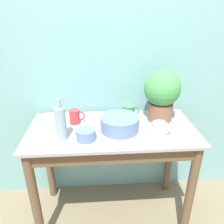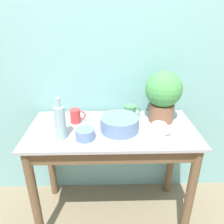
{
  "view_description": "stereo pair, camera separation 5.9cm",
  "coord_description": "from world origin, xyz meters",
  "px_view_note": "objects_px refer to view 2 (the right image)",
  "views": [
    {
      "loc": [
        -0.09,
        -1.03,
        1.52
      ],
      "look_at": [
        0.0,
        0.28,
        0.92
      ],
      "focal_mm": 35.0,
      "sensor_mm": 36.0,
      "label": 1
    },
    {
      "loc": [
        -0.03,
        -1.03,
        1.52
      ],
      "look_at": [
        0.0,
        0.28,
        0.92
      ],
      "focal_mm": 35.0,
      "sensor_mm": 36.0,
      "label": 2
    }
  ],
  "objects_px": {
    "mug_green": "(130,111)",
    "bowl_wash_large": "(120,124)",
    "mug_white": "(159,130)",
    "bowl_small_enamel_white": "(52,119)",
    "bottle_tall": "(60,122)",
    "mug_red": "(76,116)",
    "potted_plant": "(163,94)",
    "bowl_small_blue": "(85,134)"
  },
  "relations": [
    {
      "from": "potted_plant",
      "to": "bowl_small_enamel_white",
      "type": "bearing_deg",
      "value": -179.82
    },
    {
      "from": "bowl_small_enamel_white",
      "to": "bottle_tall",
      "type": "bearing_deg",
      "value": -64.26
    },
    {
      "from": "bowl_small_enamel_white",
      "to": "bowl_wash_large",
      "type": "bearing_deg",
      "value": -15.82
    },
    {
      "from": "mug_green",
      "to": "bottle_tall",
      "type": "bearing_deg",
      "value": -148.78
    },
    {
      "from": "potted_plant",
      "to": "bottle_tall",
      "type": "bearing_deg",
      "value": -161.8
    },
    {
      "from": "bowl_wash_large",
      "to": "bowl_small_blue",
      "type": "bearing_deg",
      "value": -154.66
    },
    {
      "from": "bottle_tall",
      "to": "bowl_small_enamel_white",
      "type": "relative_size",
      "value": 1.59
    },
    {
      "from": "potted_plant",
      "to": "mug_green",
      "type": "distance_m",
      "value": 0.28
    },
    {
      "from": "mug_green",
      "to": "bowl_small_enamel_white",
      "type": "height_order",
      "value": "mug_green"
    },
    {
      "from": "bowl_wash_large",
      "to": "mug_red",
      "type": "relative_size",
      "value": 2.31
    },
    {
      "from": "potted_plant",
      "to": "bowl_small_blue",
      "type": "height_order",
      "value": "potted_plant"
    },
    {
      "from": "mug_green",
      "to": "bowl_small_enamel_white",
      "type": "xyz_separation_m",
      "value": [
        -0.57,
        -0.06,
        -0.02
      ]
    },
    {
      "from": "bowl_small_enamel_white",
      "to": "bowl_small_blue",
      "type": "distance_m",
      "value": 0.35
    },
    {
      "from": "potted_plant",
      "to": "mug_white",
      "type": "distance_m",
      "value": 0.29
    },
    {
      "from": "mug_green",
      "to": "mug_white",
      "type": "xyz_separation_m",
      "value": [
        0.16,
        -0.28,
        -0.0
      ]
    },
    {
      "from": "mug_red",
      "to": "bowl_small_blue",
      "type": "xyz_separation_m",
      "value": [
        0.08,
        -0.23,
        -0.02
      ]
    },
    {
      "from": "bowl_wash_large",
      "to": "bottle_tall",
      "type": "bearing_deg",
      "value": -166.97
    },
    {
      "from": "potted_plant",
      "to": "bowl_wash_large",
      "type": "xyz_separation_m",
      "value": [
        -0.31,
        -0.14,
        -0.16
      ]
    },
    {
      "from": "bowl_wash_large",
      "to": "mug_green",
      "type": "distance_m",
      "value": 0.21
    },
    {
      "from": "bowl_wash_large",
      "to": "mug_green",
      "type": "height_order",
      "value": "bowl_wash_large"
    },
    {
      "from": "bowl_wash_large",
      "to": "mug_white",
      "type": "bearing_deg",
      "value": -20.41
    },
    {
      "from": "bowl_wash_large",
      "to": "bowl_small_enamel_white",
      "type": "relative_size",
      "value": 1.51
    },
    {
      "from": "bottle_tall",
      "to": "mug_green",
      "type": "bearing_deg",
      "value": 31.22
    },
    {
      "from": "mug_white",
      "to": "bowl_small_enamel_white",
      "type": "bearing_deg",
      "value": 162.6
    },
    {
      "from": "potted_plant",
      "to": "bowl_small_blue",
      "type": "xyz_separation_m",
      "value": [
        -0.53,
        -0.24,
        -0.17
      ]
    },
    {
      "from": "bottle_tall",
      "to": "mug_green",
      "type": "height_order",
      "value": "bottle_tall"
    },
    {
      "from": "bottle_tall",
      "to": "mug_red",
      "type": "distance_m",
      "value": 0.23
    },
    {
      "from": "bowl_wash_large",
      "to": "mug_green",
      "type": "relative_size",
      "value": 2.03
    },
    {
      "from": "potted_plant",
      "to": "bowl_small_enamel_white",
      "type": "height_order",
      "value": "potted_plant"
    },
    {
      "from": "bowl_wash_large",
      "to": "mug_white",
      "type": "distance_m",
      "value": 0.26
    },
    {
      "from": "bowl_wash_large",
      "to": "mug_green",
      "type": "bearing_deg",
      "value": 65.16
    },
    {
      "from": "potted_plant",
      "to": "bowl_small_blue",
      "type": "relative_size",
      "value": 3.09
    },
    {
      "from": "bowl_wash_large",
      "to": "bowl_small_blue",
      "type": "xyz_separation_m",
      "value": [
        -0.22,
        -0.1,
        -0.01
      ]
    },
    {
      "from": "mug_green",
      "to": "bowl_small_blue",
      "type": "xyz_separation_m",
      "value": [
        -0.31,
        -0.3,
        -0.01
      ]
    },
    {
      "from": "bottle_tall",
      "to": "mug_red",
      "type": "xyz_separation_m",
      "value": [
        0.07,
        0.21,
        -0.06
      ]
    },
    {
      "from": "mug_red",
      "to": "mug_white",
      "type": "bearing_deg",
      "value": -21.14
    },
    {
      "from": "bowl_wash_large",
      "to": "mug_white",
      "type": "height_order",
      "value": "bowl_wash_large"
    },
    {
      "from": "bowl_small_blue",
      "to": "mug_red",
      "type": "bearing_deg",
      "value": 110.58
    },
    {
      "from": "mug_red",
      "to": "bowl_small_blue",
      "type": "height_order",
      "value": "mug_red"
    },
    {
      "from": "bottle_tall",
      "to": "mug_white",
      "type": "xyz_separation_m",
      "value": [
        0.62,
        -0.01,
        -0.07
      ]
    },
    {
      "from": "mug_green",
      "to": "bowl_wash_large",
      "type": "bearing_deg",
      "value": -114.84
    },
    {
      "from": "bottle_tall",
      "to": "bowl_small_blue",
      "type": "height_order",
      "value": "bottle_tall"
    }
  ]
}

